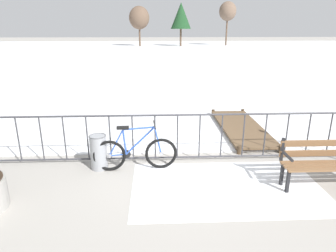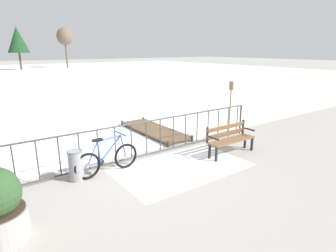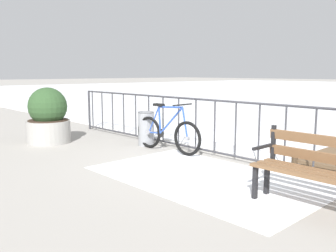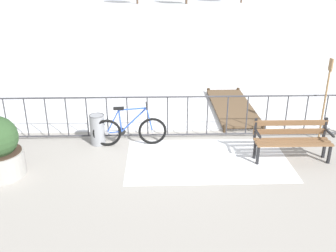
# 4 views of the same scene
# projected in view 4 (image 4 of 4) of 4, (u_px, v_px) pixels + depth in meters

# --- Properties ---
(ground_plane) EXTENTS (160.00, 160.00, 0.00)m
(ground_plane) POSITION_uv_depth(u_px,v_px,m) (168.00, 138.00, 9.23)
(ground_plane) COLOR #9E9991
(frozen_pond) EXTENTS (80.00, 56.00, 0.03)m
(frozen_pond) POSITION_uv_depth(u_px,v_px,m) (158.00, 14.00, 35.46)
(frozen_pond) COLOR white
(frozen_pond) RESTS_ON ground
(snow_patch) EXTENTS (3.48, 2.07, 0.01)m
(snow_patch) POSITION_uv_depth(u_px,v_px,m) (207.00, 160.00, 8.14)
(snow_patch) COLOR white
(snow_patch) RESTS_ON ground
(railing_fence) EXTENTS (9.06, 0.06, 1.07)m
(railing_fence) POSITION_uv_depth(u_px,v_px,m) (168.00, 116.00, 9.01)
(railing_fence) COLOR #38383D
(railing_fence) RESTS_ON ground
(bicycle_near_railing) EXTENTS (1.71, 0.52, 0.97)m
(bicycle_near_railing) POSITION_uv_depth(u_px,v_px,m) (130.00, 130.00, 8.70)
(bicycle_near_railing) COLOR black
(bicycle_near_railing) RESTS_ON ground
(park_bench) EXTENTS (1.60, 0.49, 0.89)m
(park_bench) POSITION_uv_depth(u_px,v_px,m) (292.00, 137.00, 8.00)
(park_bench) COLOR brown
(park_bench) RESTS_ON ground
(trash_bin) EXTENTS (0.35, 0.35, 0.73)m
(trash_bin) POSITION_uv_depth(u_px,v_px,m) (97.00, 129.00, 8.76)
(trash_bin) COLOR gray
(trash_bin) RESTS_ON ground
(oar_upright) EXTENTS (0.04, 0.16, 1.98)m
(oar_upright) POSITION_uv_depth(u_px,v_px,m) (326.00, 95.00, 8.70)
(oar_upright) COLOR #937047
(oar_upright) RESTS_ON ground
(wooden_dock) EXTENTS (1.10, 3.29, 0.20)m
(wooden_dock) POSITION_uv_depth(u_px,v_px,m) (232.00, 107.00, 10.99)
(wooden_dock) COLOR brown
(wooden_dock) RESTS_ON ground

